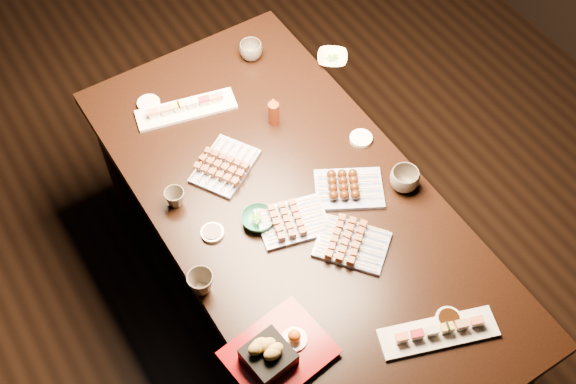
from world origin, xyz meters
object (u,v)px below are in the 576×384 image
object	(u,v)px
yakitori_plate_center	(293,218)
yakitori_plate_left	(225,162)
edamame_bowl_green	(258,219)
yakitori_plate_right	(352,241)
teacup_mid_right	(404,179)
condiment_bottle	(274,110)
teacup_far_left	(175,198)
edamame_bowl_cream	(332,58)
teacup_far_right	(251,51)
sushi_platter_far	(186,107)
teacup_near_left	(201,283)
dining_table	(295,259)
sushi_platter_near	(439,331)
tempura_tray	(279,348)

from	to	relation	value
yakitori_plate_center	yakitori_plate_left	distance (m)	0.34
yakitori_plate_left	edamame_bowl_green	xyz separation A→B (m)	(-0.02, -0.26, -0.01)
edamame_bowl_green	yakitori_plate_right	bearing A→B (deg)	-48.92
teacup_mid_right	condiment_bottle	size ratio (longest dim) A/B	0.80
teacup_mid_right	teacup_far_left	size ratio (longest dim) A/B	1.45
edamame_bowl_cream	teacup_far_right	xyz separation A→B (m)	(-0.26, 0.19, 0.02)
yakitori_plate_left	sushi_platter_far	bearing A→B (deg)	57.27
teacup_near_left	sushi_platter_far	bearing A→B (deg)	66.11
sushi_platter_far	yakitori_plate_center	distance (m)	0.65
yakitori_plate_center	teacup_far_left	size ratio (longest dim) A/B	3.25
edamame_bowl_green	teacup_near_left	bearing A→B (deg)	-156.70
edamame_bowl_cream	teacup_far_right	distance (m)	0.33
dining_table	teacup_near_left	world-z (taller)	teacup_near_left
edamame_bowl_green	condiment_bottle	size ratio (longest dim) A/B	0.89
teacup_near_left	teacup_far_left	world-z (taller)	teacup_near_left
dining_table	sushi_platter_near	distance (m)	0.76
edamame_bowl_green	teacup_mid_right	xyz separation A→B (m)	(0.51, -0.14, 0.02)
yakitori_plate_right	tempura_tray	bearing A→B (deg)	-102.89
sushi_platter_near	yakitori_plate_left	bearing A→B (deg)	124.06
yakitori_plate_right	teacup_far_right	distance (m)	0.95
yakitori_plate_right	teacup_mid_right	bearing A→B (deg)	70.71
yakitori_plate_right	edamame_bowl_green	bearing A→B (deg)	-177.55
sushi_platter_near	teacup_far_right	world-z (taller)	teacup_far_right
dining_table	edamame_bowl_green	bearing A→B (deg)	-170.95
edamame_bowl_green	tempura_tray	distance (m)	0.48
teacup_mid_right	teacup_near_left	bearing A→B (deg)	178.41
edamame_bowl_green	tempura_tray	xyz separation A→B (m)	(-0.19, -0.44, 0.04)
teacup_near_left	teacup_far_left	xyz separation A→B (m)	(0.08, 0.34, -0.01)
tempura_tray	teacup_far_left	size ratio (longest dim) A/B	4.20
yakitori_plate_left	teacup_far_right	distance (m)	0.56
teacup_far_left	teacup_mid_right	bearing A→B (deg)	-27.05
yakitori_plate_left	teacup_mid_right	world-z (taller)	teacup_mid_right
sushi_platter_far	dining_table	bearing A→B (deg)	114.67
teacup_far_left	tempura_tray	bearing A→B (deg)	-89.27
yakitori_plate_right	teacup_far_right	world-z (taller)	teacup_far_right
yakitori_plate_center	yakitori_plate_right	bearing A→B (deg)	-42.03
yakitori_plate_center	condiment_bottle	distance (m)	0.46
dining_table	sushi_platter_far	bearing A→B (deg)	114.12
sushi_platter_far	sushi_platter_near	bearing A→B (deg)	114.03
edamame_bowl_cream	yakitori_plate_right	bearing A→B (deg)	-120.02
yakitori_plate_center	yakitori_plate_left	xyz separation A→B (m)	(-0.08, 0.33, 0.00)
sushi_platter_far	edamame_bowl_cream	bearing A→B (deg)	-173.77
yakitori_plate_right	yakitori_plate_left	size ratio (longest dim) A/B	0.98
sushi_platter_far	teacup_mid_right	world-z (taller)	teacup_mid_right
sushi_platter_far	tempura_tray	xyz separation A→B (m)	(-0.22, -1.02, 0.03)
sushi_platter_near	yakitori_plate_left	world-z (taller)	yakitori_plate_left
dining_table	teacup_far_left	bearing A→B (deg)	159.47
sushi_platter_far	teacup_far_left	xyz separation A→B (m)	(-0.23, -0.36, 0.01)
sushi_platter_far	teacup_mid_right	bearing A→B (deg)	137.01
teacup_near_left	teacup_far_left	size ratio (longest dim) A/B	1.21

